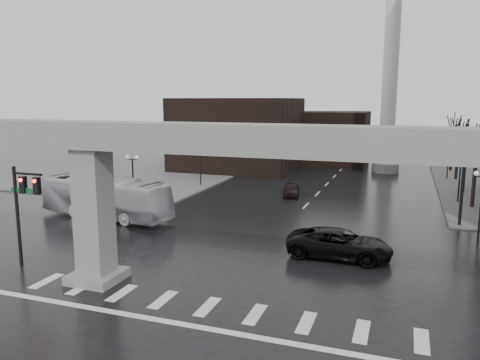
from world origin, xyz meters
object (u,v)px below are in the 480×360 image
Objects in this scene: pickup_truck at (339,244)px; city_bus at (105,198)px; signal_mast_arm at (412,151)px; far_car at (291,190)px.

pickup_truck is 20.20m from city_bus.
pickup_truck is at bearing -91.47° from city_bus.
signal_mast_arm is 0.99× the size of city_bus.
signal_mast_arm is 3.10× the size of far_car.
pickup_truck is (-4.04, -10.50, -4.93)m from signal_mast_arm.
city_bus is at bearing -143.04° from far_car.
far_car is (-11.35, 7.18, -5.16)m from signal_mast_arm.
far_car is at bearing -32.90° from city_bus.
far_car is (-7.31, 17.68, -0.24)m from pickup_truck.
far_car is at bearing 147.69° from signal_mast_arm.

